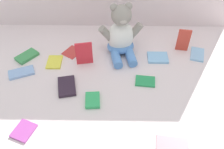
# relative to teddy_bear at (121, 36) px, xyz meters

# --- Properties ---
(ground_plane) EXTENTS (3.20, 3.20, 0.00)m
(ground_plane) POSITION_rel_teddy_bear_xyz_m (-0.06, -0.19, -0.11)
(ground_plane) COLOR silver
(teddy_bear) EXTENTS (0.25, 0.24, 0.30)m
(teddy_bear) POSITION_rel_teddy_bear_xyz_m (0.00, 0.00, 0.00)
(teddy_bear) COLOR white
(teddy_bear) RESTS_ON ground_plane
(book_case_0) EXTENTS (0.11, 0.08, 0.01)m
(book_case_0) POSITION_rel_teddy_bear_xyz_m (0.12, -0.24, -0.11)
(book_case_0) COLOR #238F4E
(book_case_0) RESTS_ON ground_plane
(book_case_1) EXTENTS (0.07, 0.10, 0.02)m
(book_case_1) POSITION_rel_teddy_bear_xyz_m (-0.14, -0.38, -0.10)
(book_case_1) COLOR #2FA65A
(book_case_1) RESTS_ON ground_plane
(book_case_2) EXTENTS (0.11, 0.09, 0.01)m
(book_case_2) POSITION_rel_teddy_bear_xyz_m (0.21, -0.06, -0.11)
(book_case_2) COLOR #81B9E5
(book_case_2) RESTS_ON ground_plane
(book_case_3) EXTENTS (0.12, 0.13, 0.01)m
(book_case_3) POSITION_rel_teddy_bear_xyz_m (-0.28, -0.01, -0.11)
(book_case_3) COLOR #BE3632
(book_case_3) RESTS_ON ground_plane
(book_case_4) EXTENTS (0.13, 0.14, 0.02)m
(book_case_4) POSITION_rel_teddy_bear_xyz_m (-0.53, -0.06, -0.10)
(book_case_4) COLOR #3A8D4C
(book_case_4) RESTS_ON ground_plane
(book_case_5) EXTENTS (0.09, 0.03, 0.14)m
(book_case_5) POSITION_rel_teddy_bear_xyz_m (-0.20, -0.10, -0.04)
(book_case_5) COLOR red
(book_case_5) RESTS_ON ground_plane
(book_case_6) EXTENTS (0.11, 0.14, 0.02)m
(book_case_6) POSITION_rel_teddy_bear_xyz_m (-0.27, -0.29, -0.10)
(book_case_6) COLOR #291B2A
(book_case_6) RESTS_ON ground_plane
(book_case_7) EXTENTS (0.14, 0.09, 0.01)m
(book_case_7) POSITION_rel_teddy_bear_xyz_m (0.21, -0.60, -0.11)
(book_case_7) COLOR #A4757F
(book_case_7) RESTS_ON ground_plane
(book_case_8) EXTENTS (0.11, 0.12, 0.01)m
(book_case_8) POSITION_rel_teddy_bear_xyz_m (-0.42, -0.54, -0.11)
(book_case_8) COLOR #993F8F
(book_case_8) RESTS_ON ground_plane
(book_case_9) EXTENTS (0.10, 0.13, 0.01)m
(book_case_9) POSITION_rel_teddy_bear_xyz_m (0.44, -0.03, -0.11)
(book_case_9) COLOR #88B6DE
(book_case_9) RESTS_ON ground_plane
(book_case_10) EXTENTS (0.15, 0.11, 0.01)m
(book_case_10) POSITION_rel_teddy_bear_xyz_m (-0.53, -0.19, -0.11)
(book_case_10) COLOR #85A8D8
(book_case_10) RESTS_ON ground_plane
(book_case_11) EXTENTS (0.07, 0.02, 0.14)m
(book_case_11) POSITION_rel_teddy_bear_xyz_m (0.36, 0.02, -0.04)
(book_case_11) COLOR #C43B2D
(book_case_11) RESTS_ON ground_plane
(book_case_12) EXTENTS (0.08, 0.11, 0.01)m
(book_case_12) POSITION_rel_teddy_bear_xyz_m (-0.37, -0.11, -0.11)
(book_case_12) COLOR yellow
(book_case_12) RESTS_ON ground_plane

